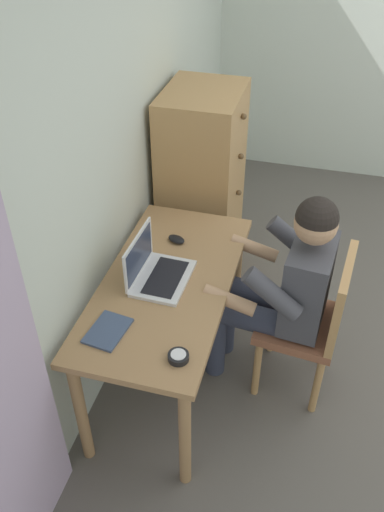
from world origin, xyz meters
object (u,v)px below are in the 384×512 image
at_px(desk, 168,297).
at_px(desk_clock, 178,357).
at_px(dresser, 202,187).
at_px(person_seated, 282,284).
at_px(notebook_pad, 108,331).
at_px(computer_mouse, 176,239).
at_px(chair, 314,319).
at_px(laptop, 155,270).

relative_size(desk, desk_clock, 13.99).
distance_m(dresser, person_seated, 1.06).
distance_m(desk, notebook_pad, 0.44).
relative_size(person_seated, desk_clock, 13.33).
bearing_deg(desk_clock, computer_mouse, 17.13).
distance_m(dresser, computer_mouse, 0.72).
bearing_deg(computer_mouse, dresser, 25.72).
relative_size(desk, dresser, 0.98).
xyz_separation_m(dresser, computer_mouse, (-0.71, -0.04, 0.10)).
relative_size(desk, person_seated, 1.05).
height_order(computer_mouse, notebook_pad, computer_mouse).
xyz_separation_m(desk, chair, (0.17, -0.73, -0.12)).
distance_m(dresser, notebook_pad, 1.43).
height_order(chair, person_seated, person_seated).
distance_m(person_seated, computer_mouse, 0.61).
bearing_deg(dresser, desk, -175.12).
bearing_deg(notebook_pad, desk, -13.24).
relative_size(chair, person_seated, 0.73).
height_order(person_seated, computer_mouse, person_seated).
height_order(desk_clock, notebook_pad, desk_clock).
xyz_separation_m(laptop, computer_mouse, (0.32, -0.01, -0.04)).
bearing_deg(dresser, laptop, -178.49).
bearing_deg(laptop, desk, -95.16).
xyz_separation_m(person_seated, laptop, (-0.18, 0.61, 0.10)).
height_order(chair, computer_mouse, chair).
distance_m(laptop, computer_mouse, 0.32).
relative_size(person_seated, notebook_pad, 5.71).
bearing_deg(computer_mouse, desk_clock, -140.48).
xyz_separation_m(laptop, notebook_pad, (-0.40, 0.09, -0.05)).
height_order(person_seated, laptop, person_seated).
bearing_deg(desk, laptop, 84.84).
bearing_deg(chair, person_seated, 84.97).
bearing_deg(computer_mouse, laptop, -160.22).
bearing_deg(dresser, person_seated, -143.37).
bearing_deg(desk, person_seated, -71.64).
height_order(dresser, desk_clock, dresser).
distance_m(desk, person_seated, 0.58).
xyz_separation_m(chair, person_seated, (0.02, 0.18, 0.18)).
xyz_separation_m(chair, desk_clock, (-0.63, 0.53, 0.24)).
height_order(desk, computer_mouse, computer_mouse).
xyz_separation_m(chair, notebook_pad, (-0.56, 0.88, 0.24)).
distance_m(chair, notebook_pad, 1.07).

